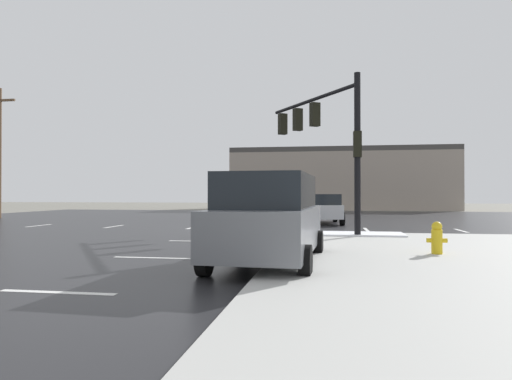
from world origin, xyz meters
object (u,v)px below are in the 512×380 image
object	(u,v)px
fire_hydrant	(437,238)
sedan_silver	(322,208)
traffic_signal_mast	(324,130)
suv_grey	(269,217)
sedan_tan	(299,204)

from	to	relation	value
fire_hydrant	sedan_silver	distance (m)	13.19
traffic_signal_mast	suv_grey	xyz separation A→B (m)	(-1.17, -7.78, -3.03)
sedan_silver	traffic_signal_mast	bearing A→B (deg)	175.72
traffic_signal_mast	suv_grey	bearing A→B (deg)	137.72
traffic_signal_mast	fire_hydrant	world-z (taller)	traffic_signal_mast
fire_hydrant	suv_grey	distance (m)	4.29
suv_grey	traffic_signal_mast	bearing A→B (deg)	-5.56
fire_hydrant	sedan_silver	bearing A→B (deg)	102.96
sedan_silver	fire_hydrant	bearing A→B (deg)	-172.88
traffic_signal_mast	sedan_tan	xyz separation A→B (m)	(-2.00, 16.14, -3.27)
traffic_signal_mast	fire_hydrant	xyz separation A→B (m)	(2.78, -6.18, -3.59)
suv_grey	sedan_tan	bearing A→B (deg)	4.96
suv_grey	sedan_tan	size ratio (longest dim) A/B	1.05
sedan_tan	traffic_signal_mast	bearing A→B (deg)	-166.25
sedan_silver	suv_grey	xyz separation A→B (m)	(-0.98, -14.44, 0.24)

